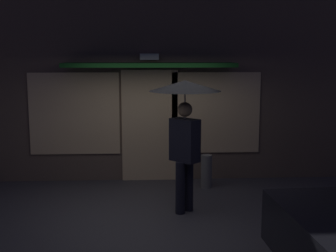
# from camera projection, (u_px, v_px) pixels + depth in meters

# --- Properties ---
(ground_plane) EXTENTS (18.00, 18.00, 0.00)m
(ground_plane) POSITION_uv_depth(u_px,v_px,m) (152.00, 219.00, 6.93)
(ground_plane) COLOR #423F44
(building_facade) EXTENTS (9.47, 1.00, 3.65)m
(building_facade) POSITION_uv_depth(u_px,v_px,m) (149.00, 89.00, 8.95)
(building_facade) COLOR brown
(building_facade) RESTS_ON ground
(person_with_umbrella) EXTENTS (1.11, 1.11, 2.10)m
(person_with_umbrella) POSITION_uv_depth(u_px,v_px,m) (185.00, 111.00, 6.99)
(person_with_umbrella) COLOR black
(person_with_umbrella) RESTS_ON ground
(sidewalk_bollard) EXTENTS (0.21, 0.21, 0.63)m
(sidewalk_bollard) POSITION_uv_depth(u_px,v_px,m) (206.00, 171.00, 8.50)
(sidewalk_bollard) COLOR slate
(sidewalk_bollard) RESTS_ON ground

